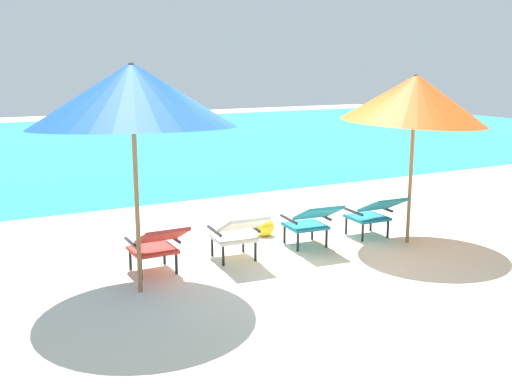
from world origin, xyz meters
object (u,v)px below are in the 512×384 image
(beach_umbrella_left, at_px, (132,96))
(lounge_chair_far_right, at_px, (375,212))
(lounge_chair_near_right, at_px, (311,220))
(beach_umbrella_right, at_px, (415,99))
(lounge_chair_far_left, at_px, (157,244))
(beach_ball, at_px, (265,227))
(lounge_chair_near_left, at_px, (238,232))

(beach_umbrella_left, bearing_deg, lounge_chair_far_right, 6.40)
(lounge_chair_near_right, relative_size, beach_umbrella_left, 0.34)
(beach_umbrella_right, bearing_deg, lounge_chair_far_left, 174.60)
(beach_ball, bearing_deg, beach_umbrella_right, -37.34)
(lounge_chair_far_left, distance_m, beach_umbrella_left, 1.83)
(lounge_chair_far_left, bearing_deg, lounge_chair_far_right, 0.28)
(lounge_chair_near_right, distance_m, lounge_chair_far_right, 1.06)
(lounge_chair_far_left, relative_size, beach_ball, 3.19)
(lounge_chair_far_left, xyz_separation_m, beach_ball, (1.96, 0.90, -0.27))
(beach_umbrella_left, xyz_separation_m, beach_ball, (2.30, 1.29, -2.02))
(lounge_chair_near_left, xyz_separation_m, lounge_chair_near_right, (1.14, 0.06, 0.00))
(lounge_chair_near_left, relative_size, beach_umbrella_right, 0.33)
(lounge_chair_far_left, distance_m, lounge_chair_far_right, 3.26)
(lounge_chair_far_right, bearing_deg, beach_umbrella_left, -173.60)
(lounge_chair_far_left, relative_size, beach_umbrella_right, 0.31)
(lounge_chair_near_left, xyz_separation_m, beach_umbrella_left, (-1.41, -0.39, 1.75))
(lounge_chair_near_left, height_order, lounge_chair_far_right, same)
(beach_umbrella_left, bearing_deg, lounge_chair_far_left, 48.75)
(lounge_chair_near_right, relative_size, beach_ball, 3.36)
(lounge_chair_near_right, bearing_deg, lounge_chair_far_right, -2.02)
(lounge_chair_near_left, distance_m, beach_umbrella_left, 2.28)
(lounge_chair_far_left, distance_m, beach_ball, 2.17)
(beach_umbrella_left, height_order, beach_ball, beach_umbrella_left)
(lounge_chair_far_left, bearing_deg, beach_umbrella_left, -131.25)
(beach_umbrella_left, distance_m, beach_umbrella_right, 3.92)
(lounge_chair_far_right, distance_m, beach_ball, 1.60)
(lounge_chair_near_right, xyz_separation_m, beach_ball, (-0.25, 0.85, -0.27))
(lounge_chair_far_right, relative_size, beach_ball, 3.29)
(lounge_chair_far_left, relative_size, beach_umbrella_left, 0.32)
(lounge_chair_near_right, bearing_deg, lounge_chair_near_left, -177.20)
(beach_ball, bearing_deg, lounge_chair_near_left, -134.56)
(beach_umbrella_left, bearing_deg, lounge_chair_near_left, 15.31)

